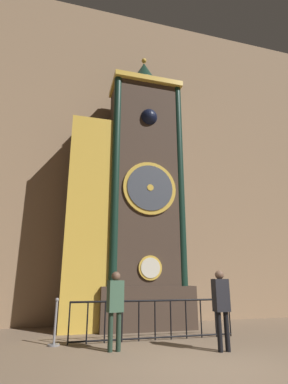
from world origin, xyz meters
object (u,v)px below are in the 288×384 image
visitor_near (115,302)px  clock_tower (131,198)px  visitor_far (221,302)px  stanchion_post (55,330)px

visitor_near → clock_tower: bearing=60.9°
clock_tower → visitor_far: size_ratio=6.03×
clock_tower → stanchion_post: bearing=-139.7°
clock_tower → visitor_far: bearing=-69.7°
stanchion_post → visitor_near: bearing=-37.3°
visitor_near → stanchion_post: size_ratio=1.57×
clock_tower → visitor_far: clock_tower is taller
visitor_far → stanchion_post: (-3.55, 1.61, -0.67)m
visitor_near → visitor_far: bearing=-26.0°
visitor_near → visitor_far: size_ratio=0.98×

